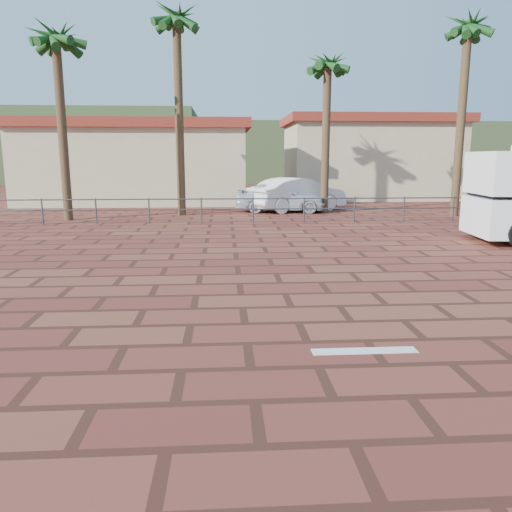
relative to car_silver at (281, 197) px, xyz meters
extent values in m
plane|color=brown|center=(-1.54, -16.00, -0.71)|extent=(120.00, 120.00, 0.00)
cube|color=white|center=(-0.84, -17.20, -0.71)|extent=(1.40, 0.22, 0.01)
cylinder|color=#47494F|center=(-9.54, -4.00, -0.21)|extent=(0.06, 0.06, 1.00)
cylinder|color=#47494F|center=(-7.54, -4.00, -0.21)|extent=(0.06, 0.06, 1.00)
cylinder|color=#47494F|center=(-5.54, -4.00, -0.21)|extent=(0.06, 0.06, 1.00)
cylinder|color=#47494F|center=(-3.54, -4.00, -0.21)|extent=(0.06, 0.06, 1.00)
cylinder|color=#47494F|center=(-1.54, -4.00, -0.21)|extent=(0.06, 0.06, 1.00)
cylinder|color=#47494F|center=(0.46, -4.00, -0.21)|extent=(0.06, 0.06, 1.00)
cylinder|color=#47494F|center=(2.46, -4.00, -0.21)|extent=(0.06, 0.06, 1.00)
cylinder|color=#47494F|center=(4.46, -4.00, -0.21)|extent=(0.06, 0.06, 1.00)
cylinder|color=#47494F|center=(6.46, -4.00, -0.21)|extent=(0.06, 0.06, 1.00)
cylinder|color=#47494F|center=(8.46, -4.00, -0.21)|extent=(0.06, 0.06, 1.00)
cylinder|color=#47494F|center=(-1.54, -4.00, 0.24)|extent=(24.00, 0.05, 0.05)
cylinder|color=#47494F|center=(-1.54, -4.00, -0.16)|extent=(24.00, 0.05, 0.05)
cylinder|color=brown|center=(-9.04, -2.50, 2.79)|extent=(0.36, 0.36, 7.00)
sphere|color=#1C551F|center=(-9.04, -2.50, 6.34)|extent=(2.40, 2.40, 2.40)
cylinder|color=brown|center=(-4.54, -1.00, 3.39)|extent=(0.36, 0.36, 8.20)
sphere|color=#1C551F|center=(-4.54, -1.00, 7.54)|extent=(2.40, 2.40, 2.40)
cylinder|color=brown|center=(1.96, -0.50, 2.54)|extent=(0.36, 0.36, 6.50)
sphere|color=#1C551F|center=(1.96, -0.50, 5.84)|extent=(2.40, 2.40, 2.40)
cylinder|color=brown|center=(7.46, -2.00, 3.19)|extent=(0.36, 0.36, 7.80)
sphere|color=#1C551F|center=(7.46, -2.00, 7.14)|extent=(2.40, 2.40, 2.40)
cube|color=beige|center=(-7.54, 6.00, 1.29)|extent=(12.00, 7.00, 4.00)
cube|color=maroon|center=(-7.54, 6.00, 3.54)|extent=(12.60, 7.60, 0.50)
cube|color=beige|center=(6.46, 8.00, 1.54)|extent=(10.00, 6.00, 4.50)
cube|color=maroon|center=(6.46, 8.00, 4.04)|extent=(10.60, 6.60, 0.50)
cube|color=#384C28|center=(-1.54, 34.00, 2.29)|extent=(70.00, 18.00, 6.00)
cube|color=#384C28|center=(-23.54, 40.00, 3.29)|extent=(35.00, 14.00, 8.00)
cube|color=white|center=(5.68, -8.89, 1.36)|extent=(1.86, 2.42, 1.24)
cube|color=black|center=(5.01, -8.83, 0.89)|extent=(0.23, 1.75, 0.67)
cylinder|color=black|center=(5.89, -7.82, -0.30)|extent=(0.85, 0.37, 0.83)
imported|color=silver|center=(0.00, 0.00, 0.00)|extent=(4.38, 2.28, 1.42)
imported|color=white|center=(0.85, 0.43, 0.08)|extent=(5.02, 3.78, 1.58)
cylinder|color=gray|center=(6.75, -6.00, 0.35)|extent=(0.06, 0.06, 2.12)
cube|color=#193FB2|center=(6.75, -6.00, 1.22)|extent=(0.43, 0.16, 0.43)
camera|label=1|loc=(-2.67, -23.32, 1.80)|focal=35.00mm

